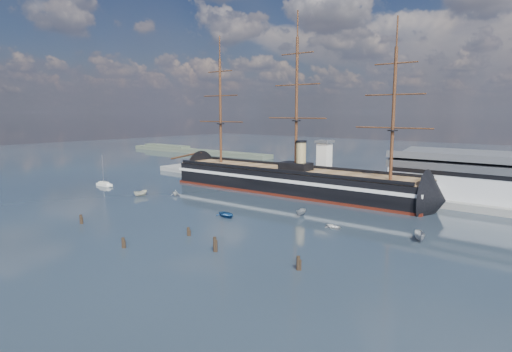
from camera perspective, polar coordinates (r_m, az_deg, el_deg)
The scene contains 18 objects.
ground at distance 125.88m, azimuth 0.08°, elevation -3.63°, with size 600.00×600.00×0.00m, color #1D242D.
quay at distance 150.01m, azimuth 11.87°, elevation -1.84°, with size 180.00×18.00×2.00m, color slate.
warehouse at distance 137.64m, azimuth 30.74°, elevation -0.41°, with size 63.00×21.00×11.60m.
quay_tower at distance 149.38m, azimuth 9.08°, elevation 1.97°, with size 5.00×5.00×15.00m.
shoreline at distance 289.90m, azimuth -9.22°, elevation 3.43°, with size 120.00×10.00×4.00m.
warship at distance 142.95m, azimuth 4.05°, elevation -0.54°, with size 113.16×19.48×53.94m.
sailboat at distance 164.07m, azimuth -19.58°, elevation -1.02°, with size 7.21×2.46×11.37m.
motorboat_a at distance 140.73m, azimuth -15.13°, elevation -2.63°, with size 5.77×2.12×2.31m, color beige.
motorboat_b at distance 109.77m, azimuth -3.94°, elevation -5.46°, with size 3.66×1.46×1.71m, color navy.
motorboat_c at distance 111.24m, azimuth 6.01°, elevation -5.30°, with size 5.27×1.93×2.11m, color gray.
motorboat_d at distance 139.42m, azimuth -10.69°, elevation -2.59°, with size 5.41×2.34×1.98m, color silver.
motorboat_e at distance 100.40m, azimuth 10.36°, elevation -6.91°, with size 2.63×1.05×1.23m, color silver.
motorboat_f at distance 95.85m, azimuth 20.99°, elevation -8.09°, with size 6.06×2.22×2.42m, color gray.
piling_near_left at distance 111.11m, azimuth -22.28°, elevation -5.91°, with size 0.64×0.64×2.94m, color black.
piling_near_mid at distance 89.13m, azimuth -17.26°, elevation -9.14°, with size 0.64×0.64×2.82m, color black.
piling_near_right at distance 83.40m, azimuth -5.51°, elevation -10.01°, with size 0.64×0.64×3.64m, color black.
piling_far_right at distance 74.36m, azimuth 5.63°, elevation -12.36°, with size 0.64×0.64×3.14m, color black.
piling_extra at distance 94.39m, azimuth -9.00°, elevation -7.87°, with size 0.64×0.64×2.59m, color black.
Camera 1 is at (78.41, -54.87, 26.39)m, focal length 30.00 mm.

